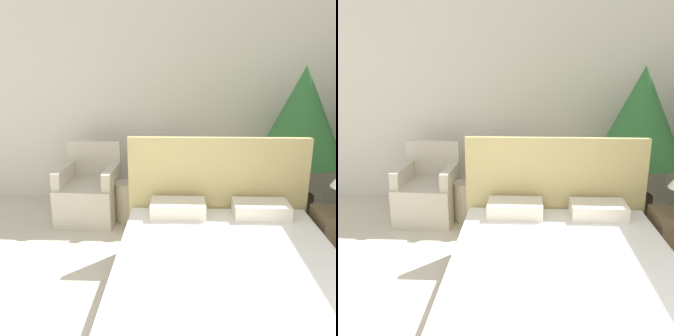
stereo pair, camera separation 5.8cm
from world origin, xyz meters
The scene contains 6 objects.
wall_back centered at (0.00, 4.05, 1.45)m, with size 10.00×0.06×2.90m.
bed centered at (0.79, 1.44, 0.27)m, with size 1.79×2.23×1.21m.
armchair_near_window_left centered at (-0.71, 3.24, 0.30)m, with size 0.72×0.74×0.93m.
armchair_near_window_right centered at (0.26, 3.24, 0.30)m, with size 0.74×0.76×0.93m.
potted_palm centered at (1.85, 3.35, 1.25)m, with size 1.04×1.04×1.87m.
side_table centered at (-0.23, 3.20, 0.25)m, with size 0.30×0.30×0.50m.
Camera 2 is at (0.47, -1.10, 1.92)m, focal length 40.00 mm.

